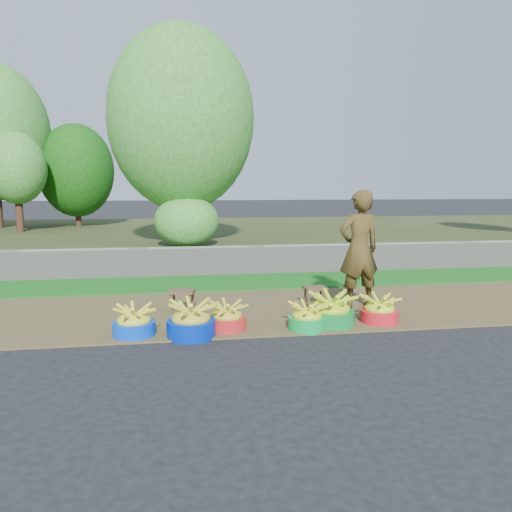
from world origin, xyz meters
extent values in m
plane|color=black|center=(0.00, 0.00, 0.00)|extent=(120.00, 120.00, 0.00)
cube|color=brown|center=(0.00, 1.25, 0.01)|extent=(80.00, 2.50, 0.02)
cube|color=#166218|center=(0.00, 3.25, 0.02)|extent=(80.00, 1.50, 0.04)
cube|color=gray|center=(0.00, 4.10, 0.28)|extent=(80.00, 0.35, 0.55)
cube|color=#343C1B|center=(0.00, 9.00, 0.25)|extent=(80.00, 10.00, 0.50)
cylinder|color=#3B2317|center=(-4.42, 10.50, 1.00)|extent=(0.17, 0.17, 1.01)
ellipsoid|color=#14500F|center=(-4.42, 10.50, 2.17)|extent=(2.22, 2.22, 2.77)
cylinder|color=#3B2317|center=(-1.37, 5.11, 1.33)|extent=(0.23, 0.23, 1.66)
ellipsoid|color=#429132|center=(-1.37, 5.11, 3.04)|extent=(2.95, 2.95, 3.69)
cylinder|color=#3B2317|center=(-5.61, 8.80, 1.11)|extent=(0.19, 0.19, 1.22)
ellipsoid|color=#429132|center=(-5.61, 8.80, 2.18)|extent=(1.51, 1.51, 1.89)
ellipsoid|color=#429132|center=(-1.31, 4.69, 1.01)|extent=(1.28, 1.28, 1.03)
cylinder|color=#043CDB|center=(-2.03, 0.28, 0.09)|extent=(0.48, 0.48, 0.17)
ellipsoid|color=gold|center=(-2.03, 0.28, 0.22)|extent=(0.42, 0.42, 0.27)
cylinder|color=#0123A5|center=(-1.39, 0.16, 0.10)|extent=(0.55, 0.55, 0.20)
ellipsoid|color=gold|center=(-1.39, 0.16, 0.25)|extent=(0.48, 0.48, 0.31)
cylinder|color=red|center=(-0.97, 0.35, 0.08)|extent=(0.46, 0.46, 0.17)
ellipsoid|color=gold|center=(-0.97, 0.35, 0.21)|extent=(0.41, 0.41, 0.26)
cylinder|color=#089B3C|center=(-0.03, 0.21, 0.08)|extent=(0.44, 0.44, 0.16)
ellipsoid|color=gold|center=(-0.03, 0.21, 0.20)|extent=(0.39, 0.39, 0.25)
cylinder|color=#0C7D2F|center=(0.31, 0.33, 0.10)|extent=(0.55, 0.55, 0.20)
ellipsoid|color=#AFD219|center=(0.31, 0.33, 0.25)|extent=(0.48, 0.48, 0.31)
cylinder|color=red|center=(0.94, 0.37, 0.08)|extent=(0.47, 0.47, 0.17)
ellipsoid|color=#C2D023|center=(0.94, 0.37, 0.21)|extent=(0.41, 0.41, 0.27)
cube|color=#503B26|center=(-1.48, 1.27, 0.30)|extent=(0.39, 0.33, 0.04)
cylinder|color=#503B26|center=(-1.62, 1.21, 0.15)|extent=(0.04, 0.04, 0.26)
cylinder|color=#503B26|center=(-1.37, 1.15, 0.15)|extent=(0.04, 0.04, 0.26)
cylinder|color=#503B26|center=(-1.58, 1.39, 0.15)|extent=(0.04, 0.04, 0.26)
cylinder|color=#503B26|center=(-1.33, 1.33, 0.15)|extent=(0.04, 0.04, 0.26)
cube|color=#503B26|center=(0.39, 1.33, 0.27)|extent=(0.32, 0.25, 0.04)
cylinder|color=#503B26|center=(0.27, 1.25, 0.14)|extent=(0.03, 0.03, 0.23)
cylinder|color=#503B26|center=(0.51, 1.26, 0.14)|extent=(0.03, 0.03, 0.23)
cylinder|color=#503B26|center=(0.27, 1.41, 0.14)|extent=(0.03, 0.03, 0.23)
cylinder|color=#503B26|center=(0.50, 1.42, 0.14)|extent=(0.03, 0.03, 0.23)
imported|color=black|center=(0.95, 1.14, 0.83)|extent=(0.64, 0.46, 1.63)
camera|label=1|loc=(-1.56, -5.34, 1.68)|focal=35.00mm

